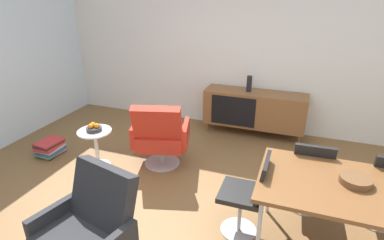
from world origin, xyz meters
The scene contains 13 objects.
ground_plane centered at (0.00, 0.00, 0.00)m, with size 8.32×8.32×0.00m, color brown.
wall_back centered at (0.00, 2.60, 1.40)m, with size 6.80×0.12×2.80m, color white.
sideboard centered at (0.32, 2.30, 0.44)m, with size 1.60×0.45×0.72m.
vase_cobalt centered at (0.21, 2.30, 0.85)m, with size 0.08×0.08×0.25m.
dining_table centered at (1.54, 0.01, 0.70)m, with size 1.60×0.90×0.74m.
wooden_bowl_on_table centered at (1.51, 0.07, 0.77)m, with size 0.26×0.26×0.06m, color brown.
dining_chair_back_left centered at (1.19, 0.56, 0.47)m, with size 0.42×0.44×0.86m.
dining_chair_near_window centered at (0.65, 0.01, 0.47)m, with size 0.43×0.40×0.86m.
lounge_chair_red centered at (-0.67, 0.86, 0.47)m, with size 0.83×0.79×0.95m.
armchair_black_shell centered at (-0.45, -0.90, 0.47)m, with size 0.82×0.78×0.95m.
side_table_round centered at (-1.47, 0.58, 0.32)m, with size 0.44×0.44×0.52m.
fruit_bowl centered at (-1.47, 0.58, 0.56)m, with size 0.20×0.20×0.11m.
magazine_stack centered at (-2.31, 0.60, 0.10)m, with size 0.32×0.40×0.21m.
Camera 1 is at (0.99, -2.45, 2.24)m, focal length 29.23 mm.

